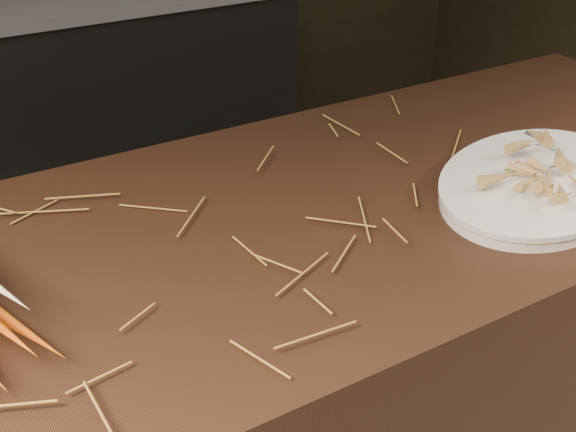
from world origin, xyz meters
The scene contains 4 objects.
back_counter centered at (0.30, 2.18, 0.42)m, with size 1.82×0.62×0.84m.
straw_bedding centered at (0.00, 0.30, 0.91)m, with size 1.40×0.60×0.02m, color olive, non-canonical shape.
serving_platter centered at (0.59, 0.16, 0.91)m, with size 0.42×0.28×0.02m, color white, non-canonical shape.
roasted_veg_heap centered at (0.59, 0.16, 0.95)m, with size 0.21×0.15×0.05m, color tan, non-canonical shape.
Camera 1 is at (-0.29, -0.52, 1.46)m, focal length 45.00 mm.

